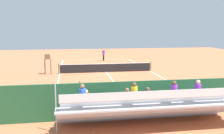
{
  "coord_description": "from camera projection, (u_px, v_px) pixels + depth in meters",
  "views": [
    {
      "loc": [
        3.73,
        26.9,
        4.88
      ],
      "look_at": [
        0.0,
        4.0,
        1.2
      ],
      "focal_mm": 40.19,
      "sensor_mm": 36.0,
      "label": 1
    }
  ],
  "objects": [
    {
      "name": "ground_plane",
      "position": [
        106.0,
        72.0,
        27.58
      ],
      "size": [
        60.0,
        60.0,
        0.0
      ],
      "primitive_type": "plane",
      "color": "#CC7047"
    },
    {
      "name": "court_line_markings",
      "position": [
        106.0,
        72.0,
        27.61
      ],
      "size": [
        10.1,
        22.2,
        0.01
      ],
      "color": "white",
      "rests_on": "ground"
    },
    {
      "name": "tennis_net",
      "position": [
        106.0,
        68.0,
        27.5
      ],
      "size": [
        10.3,
        0.1,
        1.07
      ],
      "color": "black",
      "rests_on": "ground"
    },
    {
      "name": "backdrop_wall",
      "position": [
        141.0,
        99.0,
        13.77
      ],
      "size": [
        18.0,
        0.16,
        2.0
      ],
      "primitive_type": "cube",
      "color": "#235633",
      "rests_on": "ground"
    },
    {
      "name": "bleacher_stand",
      "position": [
        147.0,
        107.0,
        12.39
      ],
      "size": [
        9.06,
        2.4,
        2.48
      ],
      "color": "#B2B2B7",
      "rests_on": "ground"
    },
    {
      "name": "umpire_chair",
      "position": [
        48.0,
        62.0,
        26.11
      ],
      "size": [
        0.67,
        0.67,
        2.14
      ],
      "color": "brown",
      "rests_on": "ground"
    },
    {
      "name": "courtside_bench",
      "position": [
        174.0,
        101.0,
        14.9
      ],
      "size": [
        1.8,
        0.4,
        0.93
      ],
      "color": "#234C2D",
      "rests_on": "ground"
    },
    {
      "name": "equipment_bag",
      "position": [
        143.0,
        109.0,
        14.53
      ],
      "size": [
        0.9,
        0.36,
        0.36
      ],
      "primitive_type": "cube",
      "color": "black",
      "rests_on": "ground"
    },
    {
      "name": "tennis_player",
      "position": [
        104.0,
        54.0,
        37.03
      ],
      "size": [
        0.45,
        0.56,
        1.93
      ],
      "color": "black",
      "rests_on": "ground"
    },
    {
      "name": "tennis_racket",
      "position": [
        100.0,
        61.0,
        36.78
      ],
      "size": [
        0.41,
        0.58,
        0.03
      ],
      "color": "black",
      "rests_on": "ground"
    },
    {
      "name": "tennis_ball_near",
      "position": [
        102.0,
        63.0,
        34.06
      ],
      "size": [
        0.07,
        0.07,
        0.07
      ],
      "primitive_type": "sphere",
      "color": "#CCDB33",
      "rests_on": "ground"
    },
    {
      "name": "line_judge",
      "position": [
        79.0,
        97.0,
        14.06
      ],
      "size": [
        0.4,
        0.54,
        1.93
      ],
      "color": "#232328",
      "rests_on": "ground"
    }
  ]
}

